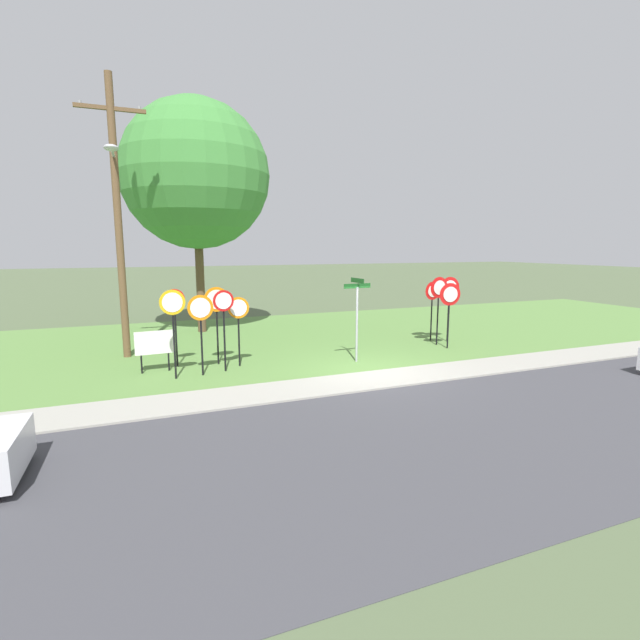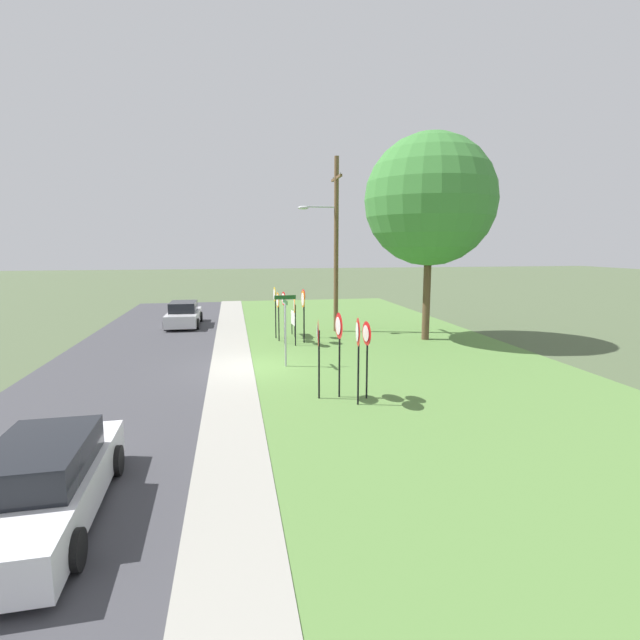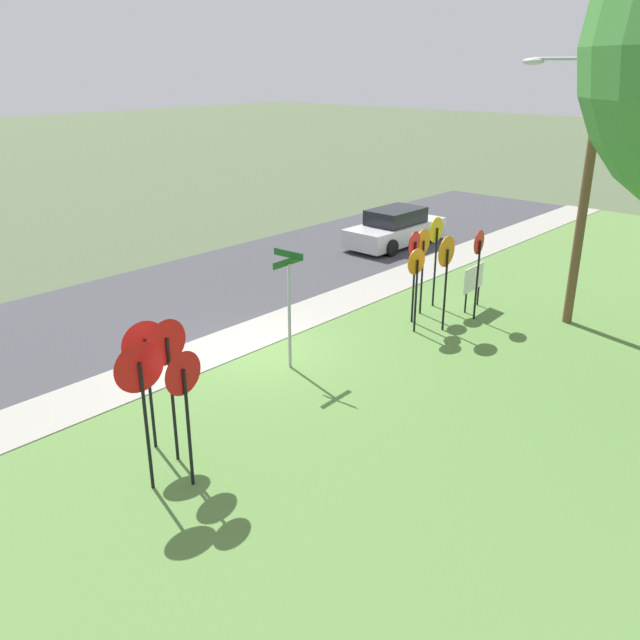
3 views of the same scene
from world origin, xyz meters
TOP-DOWN VIEW (x-y plane):
  - ground_plane at (0.00, 0.00)m, footprint 160.00×160.00m
  - road_asphalt at (0.00, -4.80)m, footprint 44.00×6.40m
  - sidewalk_strip at (0.00, -0.80)m, footprint 44.00×1.60m
  - grass_median at (0.00, 6.00)m, footprint 44.00×12.00m
  - stop_sign_near_left at (-4.07, 1.64)m, footprint 0.63×0.13m
  - stop_sign_near_right at (-3.55, 2.07)m, footprint 0.66×0.11m
  - stop_sign_far_left at (-4.13, 2.56)m, footprint 0.78×0.10m
  - stop_sign_far_center at (-5.37, 2.76)m, footprint 0.64×0.12m
  - stop_sign_far_right at (-4.76, 1.43)m, footprint 0.73×0.11m
  - stop_sign_center_tall at (-5.52, 1.35)m, footprint 0.70×0.10m
  - yield_sign_near_left at (4.38, 3.17)m, footprint 0.72×0.12m
  - yield_sign_near_right at (4.10, 2.38)m, footprint 0.79×0.11m
  - yield_sign_far_left at (4.88, 2.76)m, footprint 0.82×0.13m
  - yield_sign_far_right at (4.12, 1.75)m, footprint 0.82×0.15m
  - street_name_post at (0.11, 1.24)m, footprint 0.96×0.82m
  - utility_pole at (-6.86, 4.61)m, footprint 2.10×2.15m
  - notice_board at (-6.03, 2.33)m, footprint 1.10×0.10m
  - parked_hatchback_near at (-10.42, -3.51)m, footprint 4.36×1.94m

SIDE VIEW (x-z plane):
  - ground_plane at x=0.00m, z-range 0.00..0.00m
  - road_asphalt at x=0.00m, z-range 0.00..0.01m
  - grass_median at x=0.00m, z-range 0.00..0.04m
  - sidewalk_strip at x=0.00m, z-range 0.00..0.06m
  - parked_hatchback_near at x=-10.42m, z-range -0.05..1.34m
  - notice_board at x=-6.03m, z-range 0.25..1.50m
  - stop_sign_near_right at x=-3.55m, z-range 0.52..2.70m
  - street_name_post at x=0.11m, z-range 0.31..3.04m
  - stop_sign_far_right at x=-4.76m, z-range 0.57..2.93m
  - stop_sign_far_center at x=-5.37m, z-range 0.57..3.00m
  - yield_sign_near_left at x=4.38m, z-range 0.61..2.97m
  - stop_sign_near_left at x=-4.07m, z-range 0.57..3.02m
  - yield_sign_far_right at x=4.12m, z-range 0.64..3.05m
  - stop_sign_far_left at x=-4.13m, z-range 0.61..3.08m
  - stop_sign_center_tall at x=-5.52m, z-range 0.61..3.15m
  - yield_sign_far_left at x=4.88m, z-range 0.68..3.23m
  - yield_sign_near_right at x=4.10m, z-range 0.69..3.29m
  - utility_pole at x=-6.86m, z-range 0.39..9.47m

